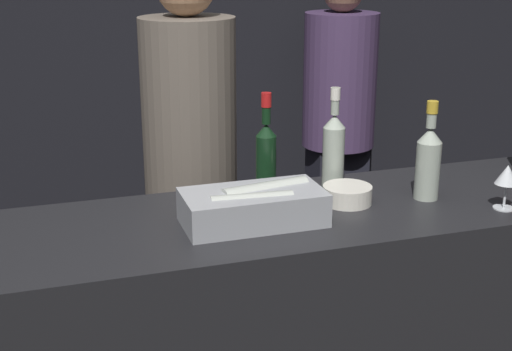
# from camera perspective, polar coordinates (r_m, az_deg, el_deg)

# --- Properties ---
(wall_back_chalkboard) EXTENTS (6.40, 0.06, 2.80)m
(wall_back_chalkboard) POSITION_cam_1_polar(r_m,az_deg,el_deg) (4.07, -9.01, 11.27)
(wall_back_chalkboard) COLOR black
(wall_back_chalkboard) RESTS_ON ground_plane
(ice_bin_with_bottles) EXTENTS (0.42, 0.21, 0.11)m
(ice_bin_with_bottles) POSITION_cam_1_polar(r_m,az_deg,el_deg) (2.10, -0.12, -2.39)
(ice_bin_with_bottles) COLOR #9EA0A5
(ice_bin_with_bottles) RESTS_ON bar_counter
(bowl_white) EXTENTS (0.16, 0.16, 0.06)m
(bowl_white) POSITION_cam_1_polar(r_m,az_deg,el_deg) (2.29, 7.31, -1.47)
(bowl_white) COLOR silver
(bowl_white) RESTS_ON bar_counter
(wine_glass) EXTENTS (0.07, 0.07, 0.14)m
(wine_glass) POSITION_cam_1_polar(r_m,az_deg,el_deg) (2.33, 19.45, -0.08)
(wine_glass) COLOR silver
(wine_glass) RESTS_ON bar_counter
(red_wine_bottle_burgundy) EXTENTS (0.07, 0.07, 0.33)m
(red_wine_bottle_burgundy) POSITION_cam_1_polar(r_m,az_deg,el_deg) (2.35, 0.81, 1.91)
(red_wine_bottle_burgundy) COLOR black
(red_wine_bottle_burgundy) RESTS_ON bar_counter
(rose_wine_bottle) EXTENTS (0.08, 0.08, 0.32)m
(rose_wine_bottle) POSITION_cam_1_polar(r_m,az_deg,el_deg) (2.35, 13.63, 1.27)
(rose_wine_bottle) COLOR #9EA899
(rose_wine_bottle) RESTS_ON bar_counter
(white_wine_bottle) EXTENTS (0.07, 0.07, 0.34)m
(white_wine_bottle) POSITION_cam_1_polar(r_m,az_deg,el_deg) (2.39, 6.23, 2.23)
(white_wine_bottle) COLOR #9EA899
(white_wine_bottle) RESTS_ON bar_counter
(person_in_hoodie) EXTENTS (0.40, 0.40, 1.73)m
(person_in_hoodie) POSITION_cam_1_polar(r_m,az_deg,el_deg) (3.99, 6.63, 4.75)
(person_in_hoodie) COLOR black
(person_in_hoodie) RESTS_ON ground_plane
(person_blond_tee) EXTENTS (0.35, 0.35, 1.83)m
(person_blond_tee) POSITION_cam_1_polar(r_m,az_deg,el_deg) (2.73, -5.22, 0.08)
(person_blond_tee) COLOR black
(person_blond_tee) RESTS_ON ground_plane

